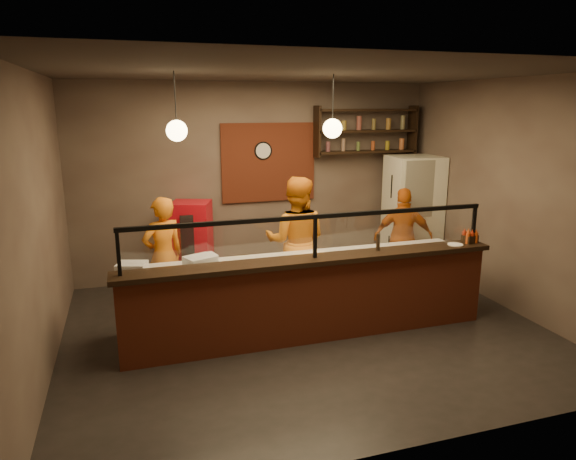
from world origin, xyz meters
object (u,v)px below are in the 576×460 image
object	(u,v)px
red_cooler	(192,244)
pepper_mill	(378,242)
wall_clock	(263,151)
cook_right	(403,237)
condiment_caddy	(470,239)
cook_mid	(296,241)
pizza_dough	(318,257)
fridge	(412,214)
cook_left	(163,256)

from	to	relation	value
red_cooler	pepper_mill	xyz separation A→B (m)	(2.02, -2.39, 0.48)
red_cooler	pepper_mill	size ratio (longest dim) A/B	6.39
wall_clock	pepper_mill	bearing A→B (deg)	-74.22
cook_right	red_cooler	xyz separation A→B (m)	(-3.21, 0.98, -0.11)
cook_right	pepper_mill	size ratio (longest dim) A/B	7.38
pepper_mill	condiment_caddy	bearing A→B (deg)	-1.12
cook_mid	pizza_dough	xyz separation A→B (m)	(0.06, -0.74, -0.03)
wall_clock	red_cooler	bearing A→B (deg)	-166.16
wall_clock	red_cooler	size ratio (longest dim) A/B	0.22
cook_mid	fridge	bearing A→B (deg)	-135.49
cook_right	pizza_dough	world-z (taller)	cook_right
pizza_dough	pepper_mill	distance (m)	0.81
pizza_dough	pepper_mill	world-z (taller)	pepper_mill
wall_clock	pizza_dough	bearing A→B (deg)	-86.75
cook_mid	cook_right	size ratio (longest dim) A/B	1.18
cook_right	pizza_dough	distance (m)	2.07
pizza_dough	cook_left	bearing A→B (deg)	153.15
cook_right	red_cooler	distance (m)	3.36
red_cooler	condiment_caddy	xyz separation A→B (m)	(3.36, -2.42, 0.43)
cook_mid	cook_right	xyz separation A→B (m)	(1.88, 0.24, -0.14)
cook_left	red_cooler	size ratio (longest dim) A/B	1.20
red_cooler	fridge	bearing A→B (deg)	14.74
fridge	pizza_dough	world-z (taller)	fridge
pizza_dough	fridge	bearing A→B (deg)	35.07
pizza_dough	condiment_caddy	bearing A→B (deg)	-12.86
cook_mid	pepper_mill	xyz separation A→B (m)	(0.69, -1.17, 0.23)
pepper_mill	fridge	bearing A→B (deg)	50.26
wall_clock	cook_left	bearing A→B (deg)	-143.46
cook_left	cook_mid	xyz separation A→B (m)	(1.85, -0.22, 0.11)
cook_left	fridge	xyz separation A→B (m)	(4.28, 0.70, 0.18)
wall_clock	cook_left	size ratio (longest dim) A/B	0.18
fridge	red_cooler	xyz separation A→B (m)	(-3.76, 0.31, -0.31)
cook_mid	fridge	size ratio (longest dim) A/B	0.94
cook_right	red_cooler	world-z (taller)	cook_right
cook_mid	red_cooler	size ratio (longest dim) A/B	1.37
fridge	condiment_caddy	xyz separation A→B (m)	(-0.40, -2.11, 0.11)
cook_mid	red_cooler	bearing A→B (deg)	-18.89
wall_clock	condiment_caddy	bearing A→B (deg)	-52.43
red_cooler	cook_right	bearing A→B (deg)	2.34
fridge	condiment_caddy	world-z (taller)	fridge
wall_clock	cook_right	xyz separation A→B (m)	(1.95, -1.29, -1.31)
cook_left	cook_mid	distance (m)	1.86
fridge	pizza_dough	bearing A→B (deg)	-139.18
wall_clock	condiment_caddy	size ratio (longest dim) A/B	1.66
red_cooler	pizza_dough	xyz separation A→B (m)	(1.39, -1.97, 0.22)
cook_right	pepper_mill	distance (m)	1.88
cook_mid	wall_clock	bearing A→B (deg)	-63.57
cook_right	wall_clock	bearing A→B (deg)	-13.29
cook_left	red_cooler	bearing A→B (deg)	-140.03
wall_clock	pepper_mill	size ratio (longest dim) A/B	1.40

